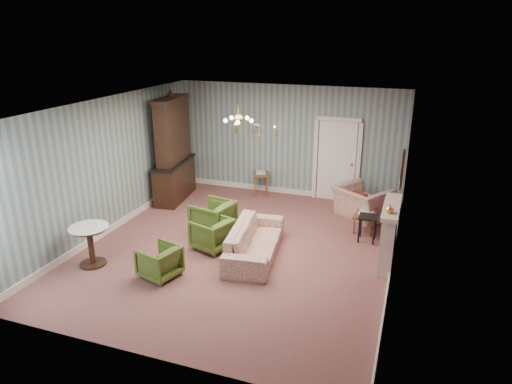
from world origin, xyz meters
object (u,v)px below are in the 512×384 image
at_px(olive_chair_c, 213,216).
at_px(fireplace, 389,234).
at_px(coffee_table, 365,221).
at_px(side_table_black, 367,228).
at_px(pedestal_table, 91,246).
at_px(olive_chair_a, 159,260).
at_px(wingback_chair, 362,197).
at_px(sofa_chintz, 255,236).
at_px(dresser, 173,147).
at_px(olive_chair_b, 212,232).

relative_size(olive_chair_c, fireplace, 0.58).
height_order(coffee_table, side_table_black, side_table_black).
height_order(coffee_table, pedestal_table, pedestal_table).
distance_m(fireplace, pedestal_table, 5.61).
bearing_deg(olive_chair_a, coffee_table, 151.19).
relative_size(wingback_chair, coffee_table, 1.45).
bearing_deg(wingback_chair, olive_chair_c, 68.02).
xyz_separation_m(olive_chair_a, sofa_chintz, (1.33, 1.35, 0.10)).
bearing_deg(olive_chair_a, sofa_chintz, 150.52).
relative_size(dresser, fireplace, 2.00).
bearing_deg(wingback_chair, dresser, 37.87).
height_order(olive_chair_b, wingback_chair, wingback_chair).
distance_m(olive_chair_a, pedestal_table, 1.43).
bearing_deg(dresser, pedestal_table, -92.95).
relative_size(fireplace, pedestal_table, 1.77).
height_order(olive_chair_b, fireplace, fireplace).
relative_size(olive_chair_a, olive_chair_c, 0.81).
distance_m(fireplace, coffee_table, 1.56).
bearing_deg(dresser, olive_chair_b, -54.87).
xyz_separation_m(olive_chair_a, coffee_table, (3.23, 3.34, -0.12)).
bearing_deg(fireplace, pedestal_table, -159.20).
xyz_separation_m(dresser, pedestal_table, (0.27, -3.72, -1.01)).
bearing_deg(sofa_chintz, pedestal_table, 108.78).
xyz_separation_m(olive_chair_c, sofa_chintz, (1.20, -0.67, 0.02)).
bearing_deg(olive_chair_b, wingback_chair, 153.26).
xyz_separation_m(dresser, coffee_table, (4.93, -0.33, -1.20)).
height_order(olive_chair_b, olive_chair_c, olive_chair_c).
bearing_deg(wingback_chair, sofa_chintz, 90.96).
distance_m(olive_chair_b, dresser, 3.32).
relative_size(olive_chair_b, dresser, 0.25).
distance_m(olive_chair_b, pedestal_table, 2.31).
relative_size(olive_chair_a, sofa_chintz, 0.30).
height_order(olive_chair_c, fireplace, fireplace).
bearing_deg(pedestal_table, fireplace, 20.80).
height_order(wingback_chair, dresser, dresser).
xyz_separation_m(dresser, fireplace, (5.51, -1.73, -0.82)).
bearing_deg(coffee_table, olive_chair_a, -134.02).
relative_size(dresser, coffee_table, 3.53).
bearing_deg(pedestal_table, sofa_chintz, 26.70).
xyz_separation_m(olive_chair_a, wingback_chair, (3.06, 4.00, 0.18)).
relative_size(wingback_chair, dresser, 0.41).
relative_size(olive_chair_a, wingback_chair, 0.57).
bearing_deg(olive_chair_b, fireplace, 118.19).
height_order(olive_chair_c, coffee_table, olive_chair_c).
relative_size(dresser, side_table_black, 4.97).
distance_m(olive_chair_a, dresser, 4.19).
distance_m(olive_chair_c, pedestal_table, 2.59).
xyz_separation_m(sofa_chintz, dresser, (-3.04, 2.33, 0.98)).
height_order(olive_chair_c, wingback_chair, wingback_chair).
bearing_deg(olive_chair_c, olive_chair_b, 34.14).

